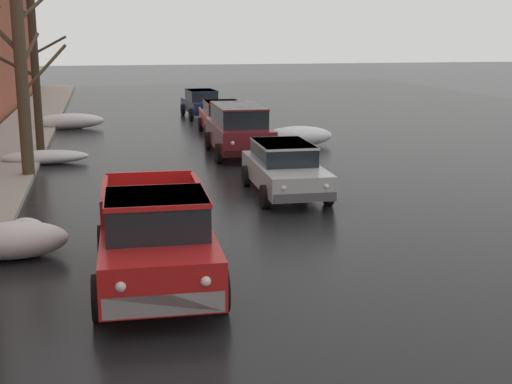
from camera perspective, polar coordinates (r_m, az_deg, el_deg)
The scene contains 11 objects.
snow_bank_near_corner_left at distance 24.70m, azimuth -16.89°, elevation 2.74°, with size 2.88×0.98×0.46m.
snow_bank_mid_block_left at distance 14.50m, azimuth -19.06°, elevation -3.70°, with size 2.12×1.13×0.74m.
snow_bank_near_corner_right at distance 27.50m, azimuth 3.36°, elevation 4.55°, with size 2.76×1.27×0.78m.
snow_bank_along_right_kerb at distance 33.67m, azimuth -14.97°, elevation 5.60°, with size 3.16×0.99×0.72m.
bare_tree_mid_block at distance 22.05m, azimuth -18.59°, elevation 8.66°, with size 3.03×1.52×5.84m.
bare_tree_far_down_block at distance 26.58m, azimuth -17.75°, elevation 9.78°, with size 3.17×1.53×6.26m.
pickup_truck_red_approaching_near_lane at distance 12.13m, azimuth -8.18°, elevation -3.68°, with size 2.20×4.91×1.76m.
sedan_silver_parked_kerbside_close at distance 18.98m, azimuth 2.33°, elevation 2.01°, with size 1.94×4.42×1.42m.
suv_maroon_parked_kerbside_mid at distance 25.24m, azimuth -1.44°, elevation 5.23°, with size 2.14×4.83×1.82m.
sedan_red_parked_far_down_block at distance 30.84m, azimuth -2.71°, elevation 6.15°, with size 2.04×4.33×1.42m.
sedan_darkblue_queued_behind_truck at distance 37.40m, azimuth -4.43°, elevation 7.28°, with size 2.00×4.18×1.42m.
Camera 1 is at (-2.90, -3.10, 4.28)m, focal length 48.99 mm.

